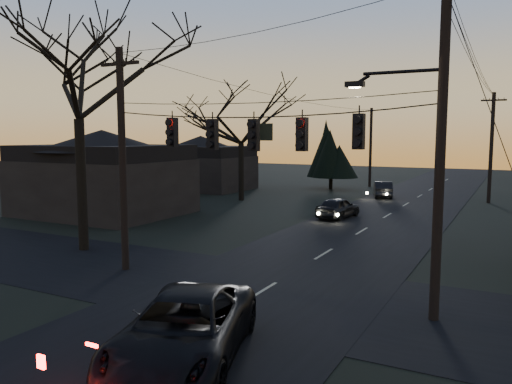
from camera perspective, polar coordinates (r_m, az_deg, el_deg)
The scene contains 15 objects.
main_road at distance 26.11m, azimuth 10.77°, elevation -5.16°, with size 8.00×120.00×0.02m, color black.
cross_road at distance 17.09m, azimuth 0.68°, elevation -11.31°, with size 60.00×7.00×0.02m, color black.
utility_pole_right at distance 15.52m, azimuth 19.61°, elevation -13.60°, with size 5.00×0.30×10.00m, color black, non-canonical shape.
utility_pole_left at distance 20.42m, azimuth -14.66°, elevation -8.57°, with size 1.80×0.30×8.50m, color black, non-canonical shape.
utility_pole_far_r at distance 42.85m, azimuth 25.02°, elevation -1.14°, with size 1.80×0.30×8.50m, color black, non-canonical shape.
utility_pole_far_l at distance 52.50m, azimuth 12.85°, elevation 0.60°, with size 0.30×0.30×8.00m, color black, non-canonical shape.
span_signal_assembly at distance 16.38m, azimuth -0.05°, elevation 6.72°, with size 11.50×0.44×1.52m.
bare_tree_left at distance 24.03m, azimuth -19.80°, elevation 13.54°, with size 10.00×10.00×11.92m.
bare_tree_dist at distance 40.14m, azimuth -1.72°, elevation 8.18°, with size 7.52×7.52×9.19m.
evergreen_dist at distance 49.29m, azimuth 8.60°, elevation 4.61°, with size 3.89×3.89×6.18m.
house_left_near at distance 34.66m, azimuth -17.09°, elevation 2.18°, with size 10.00×8.00×5.60m.
house_left_far at distance 48.96m, azimuth -6.31°, elevation 3.36°, with size 9.00×7.00×5.20m.
suv_near at distance 12.02m, azimuth -8.21°, elevation -15.32°, with size 2.58×5.60×1.56m, color black.
sedan_oncoming_a at distance 32.07m, azimuth 9.36°, elevation -1.79°, with size 1.57×3.91×1.33m, color black.
sedan_oncoming_b at distance 43.69m, azimuth 14.30°, elevation 0.29°, with size 1.42×4.07×1.34m, color black.
Camera 1 is at (7.41, -4.49, 5.23)m, focal length 35.00 mm.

